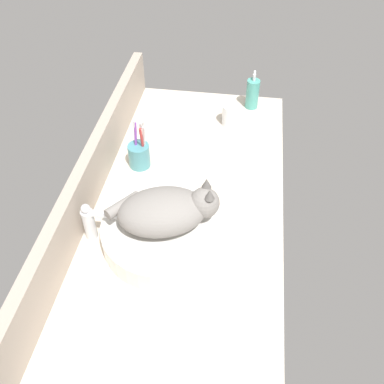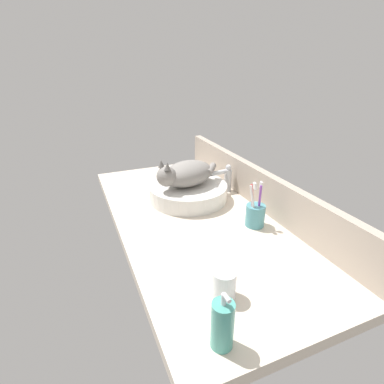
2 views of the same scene
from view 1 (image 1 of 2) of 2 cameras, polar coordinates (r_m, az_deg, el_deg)
The scene contains 8 objects.
ground_plane at distance 141.27cm, azimuth -0.98°, elevation -1.83°, with size 133.94×63.81×4.00cm, color beige.
backsplash_panel at distance 140.88cm, azimuth -13.23°, elevation 2.41°, with size 133.94×3.60×16.68cm, color #AD9E8E.
sink_basin at distance 126.42cm, azimuth -3.79°, elevation -5.43°, with size 36.16×36.16×7.26cm, color silver.
cat at distance 119.51cm, azimuth -3.35°, elevation -2.43°, with size 23.83×31.63×14.00cm.
faucet at distance 127.71cm, azimuth -13.16°, elevation -3.71°, with size 3.60×11.85×13.60cm.
soap_dispenser at distance 181.13cm, azimuth 8.06°, elevation 12.85°, with size 5.28×5.28×15.55cm.
toothbrush_cup at distance 151.05cm, azimuth -7.04°, elevation 5.00°, with size 7.52×7.52×18.73cm.
water_glass at distance 171.23cm, azimuth 5.15°, elevation 10.09°, with size 6.64×6.64×8.43cm.
Camera 1 is at (-96.02, -16.48, 100.29)cm, focal length 40.00 mm.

